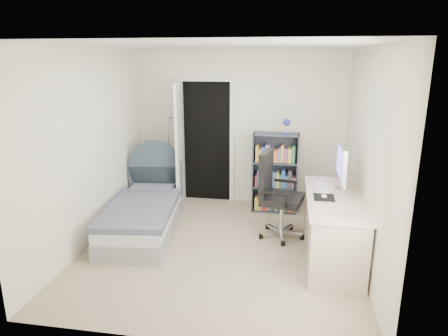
% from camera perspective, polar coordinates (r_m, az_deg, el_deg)
% --- Properties ---
extents(room_shell, '(3.50, 3.70, 2.60)m').
position_cam_1_polar(room_shell, '(4.82, -0.53, 2.10)').
color(room_shell, gray).
rests_on(room_shell, ground).
extents(door, '(0.92, 0.83, 2.06)m').
position_cam_1_polar(door, '(6.47, -4.96, 3.57)').
color(door, black).
rests_on(door, ground).
extents(bed, '(1.07, 1.93, 1.14)m').
position_cam_1_polar(bed, '(5.73, -11.39, -6.43)').
color(bed, gray).
rests_on(bed, ground).
extents(nightstand, '(0.42, 0.42, 0.61)m').
position_cam_1_polar(nightstand, '(6.85, -8.91, -1.37)').
color(nightstand, '#D8B685').
rests_on(nightstand, ground).
extents(floor_lamp, '(0.21, 0.21, 1.49)m').
position_cam_1_polar(floor_lamp, '(6.83, -7.67, 0.45)').
color(floor_lamp, silver).
rests_on(floor_lamp, ground).
extents(bookcase, '(0.70, 0.30, 1.49)m').
position_cam_1_polar(bookcase, '(6.30, 7.32, -1.13)').
color(bookcase, '#3C4552').
rests_on(bookcase, ground).
extents(desk, '(0.65, 1.63, 1.33)m').
position_cam_1_polar(desk, '(5.01, 15.30, -7.79)').
color(desk, beige).
rests_on(desk, ground).
extents(office_chair, '(0.63, 0.65, 1.18)m').
position_cam_1_polar(office_chair, '(5.39, 7.38, -3.24)').
color(office_chair, silver).
rests_on(office_chair, ground).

